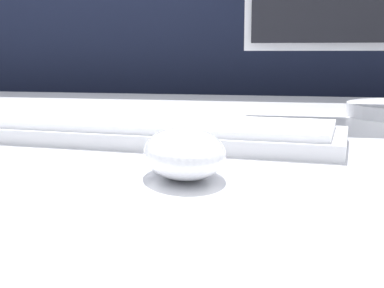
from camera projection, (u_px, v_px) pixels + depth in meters
name	position (u px, v px, depth m)	size (l,w,h in m)	color
partition_panel	(297.00, 117.00, 1.36)	(5.00, 0.03, 1.32)	black
computer_mouse_near	(184.00, 153.00, 0.42)	(0.10, 0.12, 0.04)	white
keyboard	(139.00, 130.00, 0.60)	(0.46, 0.18, 0.02)	silver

